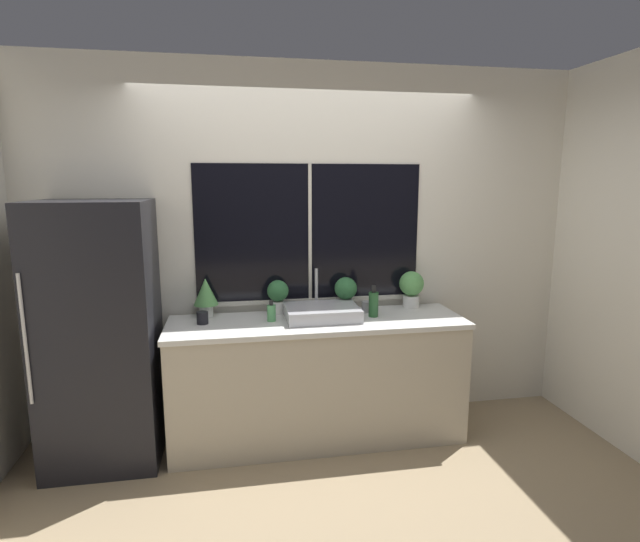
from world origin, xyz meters
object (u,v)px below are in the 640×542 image
object	(u,v)px
sink	(322,312)
bottle_tall	(374,304)
refrigerator	(100,334)
potted_plant_far_right	(411,287)
potted_plant_far_left	(206,294)
potted_plant_center_right	(346,292)
mug_grey	(366,307)
potted_plant_center_left	(278,294)
soap_bottle	(271,313)
mug_black	(202,318)

from	to	relation	value
sink	bottle_tall	distance (m)	0.38
refrigerator	potted_plant_far_right	distance (m)	2.24
potted_plant_far_right	potted_plant_far_left	bearing A→B (deg)	180.00
potted_plant_center_right	mug_grey	distance (m)	0.19
potted_plant_center_left	potted_plant_center_right	size ratio (longest dim) A/B	0.98
refrigerator	potted_plant_far_left	distance (m)	0.74
potted_plant_far_left	mug_grey	size ratio (longest dim) A/B	3.42
potted_plant_center_left	soap_bottle	size ratio (longest dim) A/B	1.70
mug_black	potted_plant_center_right	bearing A→B (deg)	9.85
potted_plant_far_left	mug_black	xyz separation A→B (m)	(-0.02, -0.18, -0.13)
sink	potted_plant_center_left	size ratio (longest dim) A/B	2.06
soap_bottle	bottle_tall	world-z (taller)	bottle_tall
potted_plant_center_left	mug_grey	size ratio (longest dim) A/B	3.03
potted_plant_far_left	bottle_tall	size ratio (longest dim) A/B	1.23
refrigerator	bottle_tall	xyz separation A→B (m)	(1.86, 0.03, 0.12)
potted_plant_center_left	bottle_tall	world-z (taller)	potted_plant_center_left
potted_plant_far_left	bottle_tall	distance (m)	1.21
potted_plant_center_right	soap_bottle	distance (m)	0.62
potted_plant_far_right	bottle_tall	world-z (taller)	potted_plant_far_right
sink	potted_plant_far_left	bearing A→B (deg)	166.28
refrigerator	potted_plant_center_left	size ratio (longest dim) A/B	6.96
potted_plant_far_right	mug_grey	bearing A→B (deg)	-167.25
potted_plant_center_left	mug_black	distance (m)	0.58
bottle_tall	mug_black	bearing A→B (deg)	178.68
potted_plant_center_left	bottle_tall	distance (m)	0.70
bottle_tall	sink	bearing A→B (deg)	178.11
soap_bottle	mug_black	bearing A→B (deg)	178.06
sink	soap_bottle	size ratio (longest dim) A/B	3.51
refrigerator	mug_black	size ratio (longest dim) A/B	20.50
refrigerator	sink	size ratio (longest dim) A/B	3.38
potted_plant_far_left	sink	bearing A→B (deg)	-13.72
bottle_tall	potted_plant_far_right	bearing A→B (deg)	30.00
potted_plant_far_right	mug_grey	world-z (taller)	potted_plant_far_right
sink	mug_grey	size ratio (longest dim) A/B	6.25
refrigerator	potted_plant_center_right	size ratio (longest dim) A/B	6.85
soap_bottle	bottle_tall	distance (m)	0.74
soap_bottle	refrigerator	bearing A→B (deg)	-177.77
soap_bottle	bottle_tall	xyz separation A→B (m)	(0.73, -0.01, 0.03)
sink	potted_plant_far_left	distance (m)	0.84
sink	mug_black	bearing A→B (deg)	178.94
sink	bottle_tall	world-z (taller)	sink
soap_bottle	mug_grey	size ratio (longest dim) A/B	1.78
sink	refrigerator	bearing A→B (deg)	-178.29
potted_plant_far_right	mug_grey	size ratio (longest dim) A/B	3.42
potted_plant_center_right	mug_grey	bearing A→B (deg)	-31.89
mug_grey	potted_plant_center_right	bearing A→B (deg)	148.11
potted_plant_center_left	mug_grey	xyz separation A→B (m)	(0.65, -0.09, -0.11)
sink	mug_grey	world-z (taller)	sink
mug_grey	refrigerator	bearing A→B (deg)	-175.17
mug_black	potted_plant_far_left	bearing A→B (deg)	83.92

